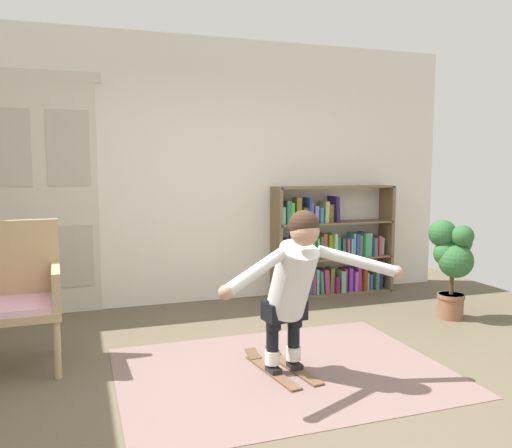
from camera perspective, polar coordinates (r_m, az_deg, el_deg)
The scene contains 9 objects.
ground_plane at distance 3.71m, azimuth 3.88°, elevation -17.82°, with size 7.20×7.20×0.00m, color brown.
back_wall at distance 5.87m, azimuth -5.91°, elevation 5.69°, with size 6.00×0.10×2.90m, color silver.
double_door at distance 5.68m, azimuth -22.31°, elevation 2.99°, with size 1.22×0.05×2.45m.
rug at distance 4.04m, azimuth 2.94°, elevation -15.66°, with size 2.39×1.79×0.01m, color #7C615C.
bookshelf at distance 6.26m, azimuth 8.00°, elevation -2.72°, with size 1.48×0.30×1.28m.
wicker_chair at distance 4.34m, azimuth -24.44°, elevation -6.67°, with size 0.62×0.62×1.10m.
potted_plant at distance 5.51m, azimuth 20.57°, elevation -3.32°, with size 0.42×0.43×0.99m.
skis_pair at distance 4.06m, azimuth 2.74°, elevation -15.27°, with size 0.37×0.76×0.07m.
person_skier at distance 3.70m, azimuth 4.16°, elevation -6.01°, with size 1.40×0.72×1.15m.
Camera 1 is at (-1.32, -3.12, 1.53)m, focal length 36.83 mm.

